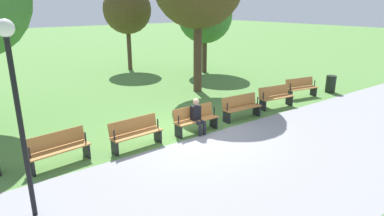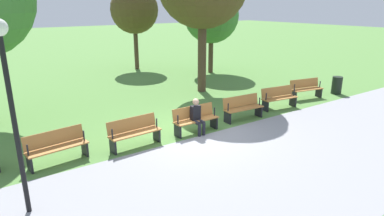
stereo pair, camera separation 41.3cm
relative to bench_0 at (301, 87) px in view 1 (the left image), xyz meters
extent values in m
plane|color=#54843D|center=(6.63, 0.66, -0.47)|extent=(120.00, 120.00, 0.00)
cube|color=#939399|center=(6.63, 3.84, -0.46)|extent=(27.52, 5.68, 0.01)
cube|color=#B27538|center=(0.01, 0.07, -0.02)|extent=(1.67, 0.72, 0.04)
cube|color=#B27538|center=(-0.02, -0.13, 0.22)|extent=(1.61, 0.39, 0.40)
cube|color=black|center=(-0.73, 0.20, -0.25)|extent=(0.13, 0.38, 0.43)
cylinder|color=black|center=(-0.72, 0.22, 0.14)|extent=(0.05, 0.05, 0.30)
cube|color=black|center=(0.75, -0.07, -0.25)|extent=(0.13, 0.38, 0.43)
cylinder|color=black|center=(0.75, -0.05, 0.14)|extent=(0.05, 0.05, 0.30)
cube|color=#B27538|center=(2.20, 0.40, -0.02)|extent=(1.66, 0.63, 0.04)
cube|color=#B27538|center=(2.18, 0.20, 0.22)|extent=(1.62, 0.30, 0.40)
cube|color=black|center=(1.46, 0.49, -0.25)|extent=(0.10, 0.38, 0.43)
cylinder|color=black|center=(1.46, 0.51, 0.14)|extent=(0.05, 0.05, 0.30)
cube|color=black|center=(2.95, 0.31, -0.25)|extent=(0.10, 0.38, 0.43)
cylinder|color=black|center=(2.95, 0.33, 0.14)|extent=(0.05, 0.05, 0.30)
cube|color=#B27538|center=(4.41, 0.60, -0.02)|extent=(1.64, 0.54, 0.04)
cube|color=#B27538|center=(4.40, 0.40, 0.22)|extent=(1.62, 0.20, 0.40)
cube|color=black|center=(3.66, 0.64, -0.25)|extent=(0.08, 0.38, 0.43)
cylinder|color=black|center=(3.67, 0.66, 0.14)|extent=(0.05, 0.05, 0.30)
cube|color=black|center=(5.16, 0.55, -0.25)|extent=(0.08, 0.38, 0.43)
cylinder|color=black|center=(5.16, 0.57, 0.14)|extent=(0.05, 0.05, 0.30)
cube|color=#B27538|center=(6.63, 0.66, -0.02)|extent=(1.62, 0.44, 0.04)
cube|color=#B27538|center=(6.63, 0.46, 0.22)|extent=(1.62, 0.10, 0.40)
cube|color=black|center=(5.88, 0.66, -0.25)|extent=(0.06, 0.37, 0.43)
cylinder|color=black|center=(5.88, 0.68, 0.14)|extent=(0.04, 0.04, 0.30)
cube|color=black|center=(7.38, 0.66, -0.25)|extent=(0.06, 0.37, 0.43)
cylinder|color=black|center=(7.38, 0.68, 0.14)|extent=(0.04, 0.04, 0.30)
cube|color=#B27538|center=(8.85, 0.60, -0.02)|extent=(1.64, 0.54, 0.04)
cube|color=#B27538|center=(8.86, 0.40, 0.22)|extent=(1.62, 0.20, 0.40)
cube|color=black|center=(8.10, 0.55, -0.25)|extent=(0.08, 0.38, 0.43)
cylinder|color=black|center=(8.10, 0.57, 0.14)|extent=(0.05, 0.05, 0.30)
cube|color=black|center=(9.59, 0.64, -0.25)|extent=(0.08, 0.38, 0.43)
cylinder|color=black|center=(9.59, 0.66, 0.14)|extent=(0.05, 0.05, 0.30)
cube|color=#B27538|center=(11.05, 0.40, -0.02)|extent=(1.66, 0.63, 0.04)
cube|color=#B27538|center=(11.08, 0.20, 0.22)|extent=(1.62, 0.30, 0.40)
cube|color=black|center=(10.31, 0.31, -0.25)|extent=(0.10, 0.38, 0.43)
cylinder|color=black|center=(10.31, 0.33, 0.14)|extent=(0.05, 0.05, 0.30)
cube|color=black|center=(11.80, 0.49, -0.25)|extent=(0.10, 0.38, 0.43)
cylinder|color=black|center=(11.80, 0.51, 0.14)|extent=(0.05, 0.05, 0.30)
cube|color=black|center=(6.66, 0.64, 0.23)|extent=(0.32, 0.20, 0.50)
sphere|color=tan|center=(6.66, 0.66, 0.62)|extent=(0.22, 0.22, 0.22)
cylinder|color=#23232D|center=(6.57, 0.82, -0.04)|extent=(0.13, 0.36, 0.13)
cylinder|color=#23232D|center=(6.57, 1.00, -0.25)|extent=(0.11, 0.11, 0.43)
cylinder|color=#23232D|center=(6.75, 0.82, -0.04)|extent=(0.13, 0.36, 0.13)
cylinder|color=#23232D|center=(6.75, 1.00, -0.25)|extent=(0.11, 0.11, 0.43)
cylinder|color=#4C3828|center=(3.14, -3.82, 1.42)|extent=(0.41, 0.41, 3.78)
cylinder|color=#4C3828|center=(3.21, -11.10, 0.96)|extent=(0.28, 0.28, 2.85)
sphere|color=#4C3D1E|center=(3.21, -11.10, 3.38)|extent=(3.05, 3.05, 3.05)
cylinder|color=#4C3828|center=(-0.16, -7.39, 0.75)|extent=(0.30, 0.30, 2.43)
sphere|color=#3D7533|center=(-0.16, -7.39, 3.04)|extent=(3.34, 3.34, 3.34)
cylinder|color=black|center=(12.15, 2.36, 1.35)|extent=(0.10, 0.10, 3.64)
sphere|color=white|center=(12.15, 2.36, 3.31)|extent=(0.32, 0.32, 0.32)
cylinder|color=black|center=(-1.96, 0.31, -0.05)|extent=(0.47, 0.47, 0.84)
camera|label=1|loc=(13.09, 9.07, 3.70)|focal=31.21mm
camera|label=2|loc=(12.76, 9.31, 3.70)|focal=31.21mm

